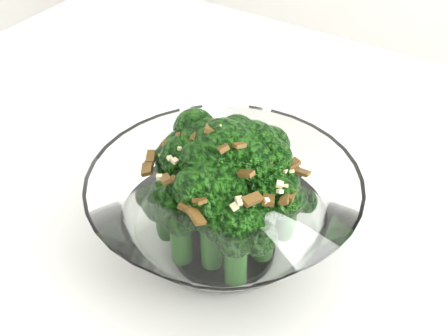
% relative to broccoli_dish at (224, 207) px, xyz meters
% --- Properties ---
extents(broccoli_dish, '(0.20, 0.20, 0.12)m').
position_rel_broccoli_dish_xyz_m(broccoli_dish, '(0.00, 0.00, 0.00)').
color(broccoli_dish, white).
rests_on(broccoli_dish, table).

